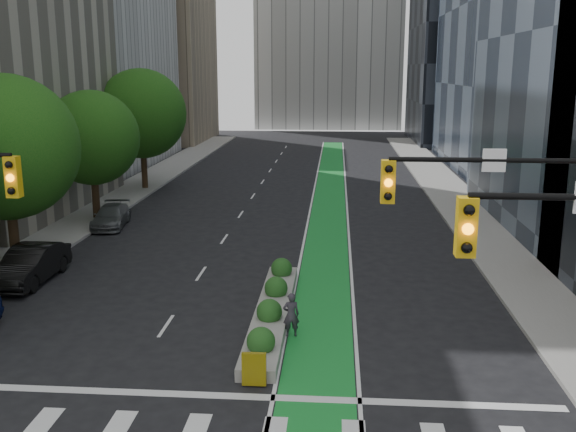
% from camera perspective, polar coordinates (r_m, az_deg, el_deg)
% --- Properties ---
extents(ground, '(160.00, 160.00, 0.00)m').
position_cam_1_polar(ground, '(17.72, -7.83, -17.38)').
color(ground, black).
rests_on(ground, ground).
extents(sidewalk_left, '(3.60, 90.00, 0.15)m').
position_cam_1_polar(sidewalk_left, '(43.64, -16.20, 0.72)').
color(sidewalk_left, gray).
rests_on(sidewalk_left, ground).
extents(sidewalk_right, '(3.60, 90.00, 0.15)m').
position_cam_1_polar(sidewalk_right, '(41.74, 15.79, 0.21)').
color(sidewalk_right, gray).
rests_on(sidewalk_right, ground).
extents(bike_lane_paint, '(2.20, 70.00, 0.01)m').
position_cam_1_polar(bike_lane_paint, '(45.81, 3.71, 1.68)').
color(bike_lane_paint, '#198C32').
rests_on(bike_lane_paint, ground).
extents(building_tan_far, '(14.00, 16.00, 26.00)m').
position_cam_1_polar(building_tan_far, '(84.36, -12.24, 15.41)').
color(building_tan_far, tan).
rests_on(building_tan_far, ground).
extents(building_dark_end, '(14.00, 18.00, 28.00)m').
position_cam_1_polar(building_dark_end, '(84.72, 16.24, 15.87)').
color(building_dark_end, black).
rests_on(building_dark_end, ground).
extents(tree_mid, '(6.40, 6.40, 8.78)m').
position_cam_1_polar(tree_mid, '(30.74, -23.83, 5.59)').
color(tree_mid, black).
rests_on(tree_mid, ground).
extents(tree_midfar, '(5.60, 5.60, 7.76)m').
position_cam_1_polar(tree_midfar, '(39.85, -17.05, 6.65)').
color(tree_midfar, black).
rests_on(tree_midfar, ground).
extents(tree_far, '(6.60, 6.60, 9.00)m').
position_cam_1_polar(tree_far, '(49.21, -12.89, 8.85)').
color(tree_far, black).
rests_on(tree_far, ground).
extents(signal_right, '(5.82, 0.51, 7.20)m').
position_cam_1_polar(signal_right, '(16.77, 22.38, -2.23)').
color(signal_right, black).
rests_on(signal_right, ground).
extents(median_planter, '(1.20, 10.26, 1.10)m').
position_cam_1_polar(median_planter, '(23.67, -1.40, -8.22)').
color(median_planter, gray).
rests_on(median_planter, ground).
extents(cyclist, '(0.63, 0.48, 1.55)m').
position_cam_1_polar(cyclist, '(22.00, 0.27, -8.77)').
color(cyclist, '#322E37').
rests_on(cyclist, ground).
extents(parked_car_left_mid, '(1.68, 4.74, 1.56)m').
position_cam_1_polar(parked_car_left_mid, '(29.52, -21.92, -4.02)').
color(parked_car_left_mid, black).
rests_on(parked_car_left_mid, ground).
extents(parked_car_left_far, '(2.28, 4.44, 1.23)m').
position_cam_1_polar(parked_car_left_far, '(38.41, -15.46, -0.02)').
color(parked_car_left_far, '#585B5D').
rests_on(parked_car_left_far, ground).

